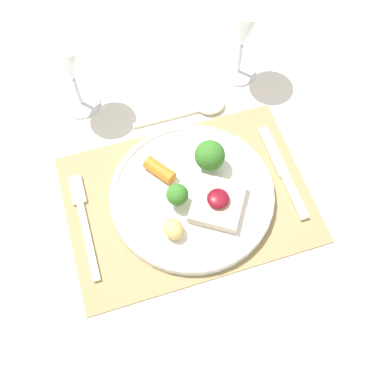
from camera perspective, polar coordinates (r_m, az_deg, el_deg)
The scene contains 9 objects.
ground_plane at distance 1.53m, azimuth -0.29°, elevation -13.90°, with size 8.00×8.00×0.00m, color brown.
dining_table at distance 0.87m, azimuth -0.49°, elevation -3.13°, with size 1.50×1.27×0.77m.
placemat at distance 0.80m, azimuth -0.53°, elevation -0.86°, with size 0.43×0.31×0.00m, color #9E895B.
dinner_plate at distance 0.79m, azimuth 0.20°, elevation -0.10°, with size 0.29×0.29×0.08m.
fork at distance 0.80m, azimuth -13.62°, elevation -3.22°, with size 0.02×0.20×0.01m.
knife at distance 0.83m, azimuth 11.78°, elevation 1.83°, with size 0.02×0.20×0.01m.
spoon at distance 0.90m, azimuth 1.33°, elevation 10.62°, with size 0.19×0.05×0.02m.
wine_glass_near at distance 0.89m, azimuth 6.58°, elevation 20.03°, with size 0.09×0.09×0.18m.
wine_glass_far at distance 0.85m, azimuth -15.51°, elevation 15.59°, with size 0.09×0.09×0.17m.
Camera 1 is at (-0.10, -0.34, 1.49)m, focal length 42.00 mm.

